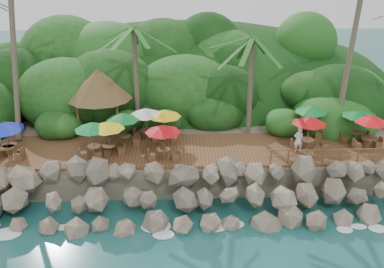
{
  "coord_description": "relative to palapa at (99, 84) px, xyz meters",
  "views": [
    {
      "loc": [
        -0.81,
        -18.29,
        14.12
      ],
      "look_at": [
        0.0,
        6.0,
        3.4
      ],
      "focal_mm": 37.34,
      "sensor_mm": 36.0,
      "label": 1
    }
  ],
  "objects": [
    {
      "name": "dining_clusters",
      "position": [
        6.01,
        -3.87,
        -1.46
      ],
      "size": [
        25.85,
        5.45,
        2.44
      ],
      "color": "brown",
      "rests_on": "terrace"
    },
    {
      "name": "palapa",
      "position": [
        0.0,
        0.0,
        0.0
      ],
      "size": [
        4.75,
        4.75,
        4.6
      ],
      "color": "brown",
      "rests_on": "ground"
    },
    {
      "name": "jungle_foliage",
      "position": [
        6.63,
        5.21,
        -5.79
      ],
      "size": [
        44.0,
        16.0,
        12.0
      ],
      "primitive_type": null,
      "color": "#143811",
      "rests_on": "ground"
    },
    {
      "name": "palms",
      "position": [
        6.72,
        -1.1,
        5.9
      ],
      "size": [
        35.21,
        7.21,
        12.7
      ],
      "color": "brown",
      "rests_on": "ground"
    },
    {
      "name": "terrace",
      "position": [
        6.63,
        -3.79,
        -3.59
      ],
      "size": [
        26.0,
        5.0,
        0.2
      ],
      "primitive_type": "cube",
      "color": "brown",
      "rests_on": "land_base"
    },
    {
      "name": "ground",
      "position": [
        6.63,
        -9.79,
        -5.79
      ],
      "size": [
        140.0,
        140.0,
        0.0
      ],
      "primitive_type": "plane",
      "color": "#19514F",
      "rests_on": "ground"
    },
    {
      "name": "land_base",
      "position": [
        6.63,
        6.21,
        -4.74
      ],
      "size": [
        32.0,
        25.2,
        2.1
      ],
      "primitive_type": "cube",
      "color": "gray",
      "rests_on": "ground"
    },
    {
      "name": "waiter",
      "position": [
        13.64,
        -4.46,
        -2.61
      ],
      "size": [
        0.65,
        0.43,
        1.75
      ],
      "primitive_type": "imported",
      "rotation": [
        0.0,
        0.0,
        3.16
      ],
      "color": "white",
      "rests_on": "terrace"
    },
    {
      "name": "seawall",
      "position": [
        6.63,
        -7.79,
        -4.64
      ],
      "size": [
        29.0,
        4.0,
        2.3
      ],
      "primitive_type": null,
      "color": "gray",
      "rests_on": "ground"
    },
    {
      "name": "railing",
      "position": [
        14.76,
        -6.14,
        -2.88
      ],
      "size": [
        7.2,
        0.1,
        1.0
      ],
      "color": "brown",
      "rests_on": "terrace"
    },
    {
      "name": "jungle_hill",
      "position": [
        6.63,
        13.71,
        -5.79
      ],
      "size": [
        44.8,
        28.0,
        15.4
      ],
      "primitive_type": "ellipsoid",
      "color": "#143811",
      "rests_on": "ground"
    },
    {
      "name": "foam_line",
      "position": [
        6.63,
        -9.49,
        -5.76
      ],
      "size": [
        25.2,
        0.8,
        0.06
      ],
      "color": "white",
      "rests_on": "ground"
    }
  ]
}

